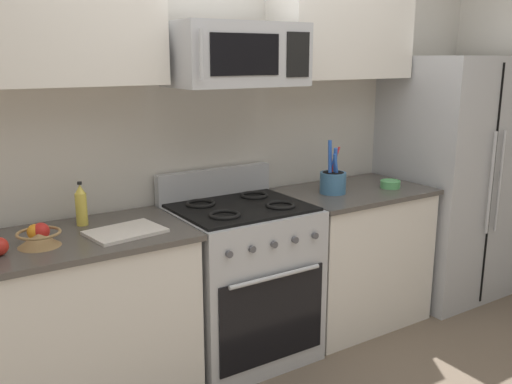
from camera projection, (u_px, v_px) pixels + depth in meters
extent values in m
cube|color=beige|center=(206.00, 132.00, 3.42)|extent=(8.00, 0.10, 2.60)
cube|color=silver|center=(90.00, 323.00, 2.82)|extent=(0.97, 0.62, 0.88)
cube|color=#4C4742|center=(83.00, 238.00, 2.71)|extent=(1.01, 0.66, 0.03)
cube|color=#B2B5BA|center=(241.00, 283.00, 3.29)|extent=(0.76, 0.66, 0.91)
cube|color=black|center=(273.00, 319.00, 3.04)|extent=(0.67, 0.01, 0.51)
cylinder|color=#B2B5BA|center=(276.00, 276.00, 2.96)|extent=(0.57, 0.02, 0.02)
cube|color=black|center=(240.00, 207.00, 3.18)|extent=(0.73, 0.59, 0.02)
cube|color=#B2B5BA|center=(215.00, 183.00, 3.41)|extent=(0.76, 0.06, 0.18)
torus|color=black|center=(225.00, 215.00, 2.97)|extent=(0.17, 0.17, 0.02)
torus|color=black|center=(281.00, 205.00, 3.16)|extent=(0.17, 0.17, 0.02)
torus|color=black|center=(200.00, 204.00, 3.19)|extent=(0.17, 0.17, 0.02)
torus|color=black|center=(254.00, 195.00, 3.39)|extent=(0.17, 0.17, 0.02)
cylinder|color=#4C4C51|center=(229.00, 254.00, 2.79)|extent=(0.04, 0.02, 0.04)
cylinder|color=#4C4C51|center=(252.00, 249.00, 2.86)|extent=(0.04, 0.02, 0.04)
cylinder|color=#4C4C51|center=(274.00, 244.00, 2.93)|extent=(0.04, 0.02, 0.04)
cylinder|color=#4C4C51|center=(295.00, 240.00, 3.00)|extent=(0.04, 0.02, 0.04)
cylinder|color=#4C4C51|center=(315.00, 236.00, 3.08)|extent=(0.04, 0.02, 0.04)
cube|color=silver|center=(351.00, 257.00, 3.75)|extent=(0.92, 0.62, 0.88)
cube|color=#4C4742|center=(354.00, 192.00, 3.64)|extent=(0.96, 0.66, 0.03)
cube|color=#B2B5BA|center=(447.00, 178.00, 4.11)|extent=(0.81, 0.73, 1.76)
cube|color=black|center=(491.00, 188.00, 3.81)|extent=(0.01, 0.01, 1.67)
cylinder|color=#B2B5BA|center=(491.00, 183.00, 3.76)|extent=(0.02, 0.02, 0.70)
cylinder|color=#B2B5BA|center=(500.00, 181.00, 3.81)|extent=(0.02, 0.02, 0.70)
cube|color=#B2B5BA|center=(236.00, 55.00, 3.01)|extent=(0.73, 0.40, 0.34)
cube|color=black|center=(246.00, 55.00, 2.81)|extent=(0.40, 0.01, 0.21)
cube|color=black|center=(298.00, 55.00, 2.98)|extent=(0.15, 0.01, 0.23)
cylinder|color=#B2B5BA|center=(201.00, 54.00, 2.65)|extent=(0.02, 0.02, 0.23)
cube|color=silver|center=(55.00, 15.00, 2.61)|extent=(1.00, 0.34, 0.66)
cube|color=silver|center=(342.00, 26.00, 3.55)|extent=(0.95, 0.34, 0.66)
cylinder|color=teal|center=(333.00, 183.00, 3.53)|extent=(0.17, 0.17, 0.13)
cylinder|color=black|center=(333.00, 181.00, 3.52)|extent=(0.14, 0.14, 0.11)
cylinder|color=blue|center=(332.00, 168.00, 3.52)|extent=(0.08, 0.01, 0.25)
cylinder|color=red|center=(333.00, 168.00, 3.51)|extent=(0.09, 0.04, 0.27)
cylinder|color=blue|center=(336.00, 171.00, 3.49)|extent=(0.08, 0.04, 0.23)
cylinder|color=blue|center=(330.00, 165.00, 3.49)|extent=(0.03, 0.05, 0.31)
cylinder|color=olive|center=(334.00, 170.00, 3.51)|extent=(0.02, 0.06, 0.24)
cylinder|color=blue|center=(335.00, 168.00, 3.50)|extent=(0.06, 0.07, 0.27)
cone|color=#9E7A4C|center=(39.00, 240.00, 2.54)|extent=(0.19, 0.19, 0.06)
torus|color=#9E7A4C|center=(39.00, 233.00, 2.53)|extent=(0.20, 0.20, 0.01)
sphere|color=red|center=(41.00, 231.00, 2.57)|extent=(0.08, 0.08, 0.08)
sphere|color=orange|center=(35.00, 232.00, 2.56)|extent=(0.07, 0.07, 0.07)
cube|color=silver|center=(125.00, 232.00, 2.73)|extent=(0.38, 0.30, 0.02)
cylinder|color=gold|center=(81.00, 209.00, 2.85)|extent=(0.06, 0.06, 0.17)
cone|color=gold|center=(80.00, 189.00, 2.82)|extent=(0.05, 0.05, 0.05)
cylinder|color=black|center=(79.00, 183.00, 2.82)|extent=(0.02, 0.02, 0.01)
cylinder|color=#59AD66|center=(390.00, 184.00, 3.68)|extent=(0.13, 0.13, 0.05)
torus|color=#59AD66|center=(390.00, 181.00, 3.67)|extent=(0.13, 0.13, 0.01)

